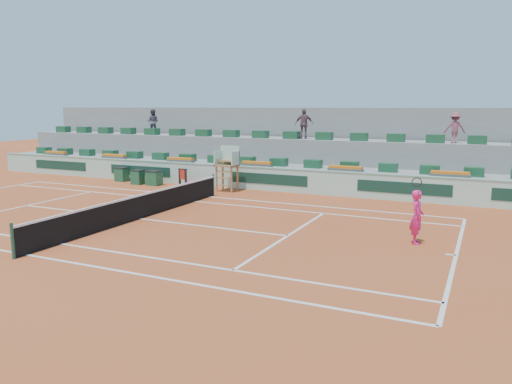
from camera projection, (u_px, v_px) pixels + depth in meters
ground at (140, 219)px, 20.10m from camera, size 90.00×90.00×0.00m
seating_tier_lower at (253, 173)px, 29.55m from camera, size 36.00×4.00×1.20m
seating_tier_upper at (265, 158)px, 30.86m from camera, size 36.00×2.40×2.60m
stadium_back_wall at (275, 142)px, 32.14m from camera, size 36.00×0.40×4.40m
player_bag at (196, 185)px, 27.49m from camera, size 0.87×0.39×0.39m
spectator_left at (153, 122)px, 33.63m from camera, size 1.01×0.91×1.71m
spectator_mid at (304, 124)px, 29.03m from camera, size 1.12×0.82×1.76m
spectator_right at (455, 128)px, 25.69m from camera, size 1.11×0.77×1.58m
court_lines at (140, 219)px, 20.10m from camera, size 23.89×11.09×0.01m
tennis_net at (140, 206)px, 20.01m from camera, size 0.10×11.97×1.10m
advertising_hoarding at (237, 177)px, 27.57m from camera, size 36.00×0.34×1.26m
umpire_chair at (228, 162)px, 26.53m from camera, size 1.10×0.90×2.40m
seat_row_lower at (247, 160)px, 28.61m from camera, size 32.90×0.60×0.44m
seat_row_upper at (261, 134)px, 30.07m from camera, size 32.90×0.60×0.44m
flower_planters at (217, 162)px, 28.54m from camera, size 26.80×0.36×0.28m
drink_cooler_a at (154, 178)px, 28.65m from camera, size 0.80×0.70×0.84m
drink_cooler_b at (138, 177)px, 29.00m from camera, size 0.67×0.58×0.84m
drink_cooler_c at (121, 174)px, 30.18m from camera, size 0.70×0.61×0.84m
towel_rack at (183, 176)px, 28.05m from camera, size 0.57×0.10×1.03m
tennis_player at (417, 217)px, 16.34m from camera, size 0.57×0.93×2.28m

